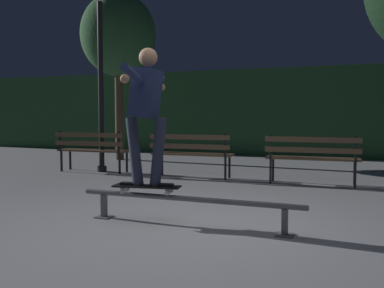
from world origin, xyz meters
TOP-DOWN VIEW (x-y plane):
  - ground_plane at (0.00, 0.00)m, footprint 90.00×90.00m
  - hedge_backdrop at (0.00, 8.75)m, footprint 24.00×1.20m
  - grind_rail at (-0.00, 0.04)m, footprint 2.61×0.18m
  - skateboard at (-0.50, 0.04)m, footprint 0.80×0.32m
  - skateboarder at (-0.50, 0.04)m, footprint 0.63×1.39m
  - park_bench_leftmost at (-3.50, 3.34)m, footprint 1.62×0.48m
  - park_bench_left_center at (-1.24, 3.34)m, footprint 1.62×0.48m
  - park_bench_right_center at (1.03, 3.34)m, footprint 1.62×0.48m
  - tree_far_left at (-4.27, 5.79)m, footprint 2.01×2.01m
  - lamp_post_left at (-3.36, 3.52)m, footprint 0.32×0.32m

SIDE VIEW (x-z plane):
  - ground_plane at x=0.00m, z-range 0.00..0.00m
  - grind_rail at x=0.00m, z-range 0.09..0.42m
  - skateboard at x=-0.50m, z-range 0.36..0.45m
  - park_bench_leftmost at x=-3.50m, z-range 0.10..0.98m
  - park_bench_left_center at x=-1.24m, z-range 0.10..0.98m
  - park_bench_right_center at x=1.03m, z-range 0.10..0.98m
  - hedge_backdrop at x=0.00m, z-range 0.00..2.58m
  - skateboarder at x=-0.50m, z-range 0.56..2.12m
  - lamp_post_left at x=-3.36m, z-range 0.53..4.43m
  - tree_far_left at x=-4.27m, z-range 1.10..5.55m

